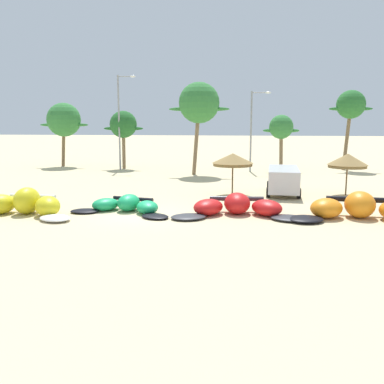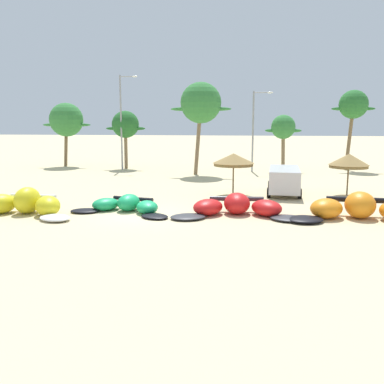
# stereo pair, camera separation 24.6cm
# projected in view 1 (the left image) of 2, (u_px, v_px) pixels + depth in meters

# --- Properties ---
(ground_plane) EXTENTS (260.00, 260.00, 0.00)m
(ground_plane) POSITION_uv_depth(u_px,v_px,m) (142.00, 215.00, 23.21)
(ground_plane) COLOR beige
(kite_left) EXTENTS (6.83, 3.37, 1.48)m
(kite_left) POSITION_uv_depth(u_px,v_px,m) (24.00, 205.00, 23.13)
(kite_left) COLOR white
(kite_left) RESTS_ON ground
(kite_left_of_center) EXTENTS (6.10, 3.47, 0.97)m
(kite_left_of_center) POSITION_uv_depth(u_px,v_px,m) (126.00, 206.00, 23.92)
(kite_left_of_center) COLOR black
(kite_left_of_center) RESTS_ON ground
(kite_center) EXTENTS (7.52, 3.65, 1.18)m
(kite_center) POSITION_uv_depth(u_px,v_px,m) (237.00, 207.00, 23.12)
(kite_center) COLOR #333338
(kite_center) RESTS_ON ground
(kite_right_of_center) EXTENTS (8.01, 4.04, 1.43)m
(kite_right_of_center) POSITION_uv_depth(u_px,v_px,m) (361.00, 209.00, 22.10)
(kite_right_of_center) COLOR black
(kite_right_of_center) RESTS_ON ground
(beach_umbrella_near_van) EXTENTS (2.86, 2.86, 2.92)m
(beach_umbrella_near_van) POSITION_uv_depth(u_px,v_px,m) (233.00, 160.00, 29.07)
(beach_umbrella_near_van) COLOR brown
(beach_umbrella_near_van) RESTS_ON ground
(beach_umbrella_middle) EXTENTS (2.71, 2.71, 2.91)m
(beach_umbrella_middle) POSITION_uv_depth(u_px,v_px,m) (348.00, 161.00, 29.01)
(beach_umbrella_middle) COLOR brown
(beach_umbrella_middle) RESTS_ON ground
(parked_van) EXTENTS (2.55, 5.31, 1.84)m
(parked_van) POSITION_uv_depth(u_px,v_px,m) (283.00, 178.00, 29.84)
(parked_van) COLOR silver
(parked_van) RESTS_ON ground
(palm_leftmost) EXTENTS (5.66, 3.77, 7.15)m
(palm_leftmost) POSITION_uv_depth(u_px,v_px,m) (64.00, 120.00, 47.33)
(palm_leftmost) COLOR brown
(palm_leftmost) RESTS_ON ground
(palm_left) EXTENTS (4.35, 2.90, 6.21)m
(palm_left) POSITION_uv_depth(u_px,v_px,m) (123.00, 125.00, 45.15)
(palm_left) COLOR #7F6647
(palm_left) RESTS_ON ground
(palm_left_of_gap) EXTENTS (5.80, 3.86, 8.75)m
(palm_left_of_gap) POSITION_uv_depth(u_px,v_px,m) (199.00, 103.00, 39.71)
(palm_left_of_gap) COLOR #7F6647
(palm_left_of_gap) RESTS_ON ground
(palm_center_left) EXTENTS (3.69, 2.46, 5.76)m
(palm_center_left) POSITION_uv_depth(u_px,v_px,m) (281.00, 128.00, 43.06)
(palm_center_left) COLOR #7F6647
(palm_center_left) RESTS_ON ground
(palm_center_right) EXTENTS (4.42, 2.95, 8.29)m
(palm_center_right) POSITION_uv_depth(u_px,v_px,m) (351.00, 106.00, 43.60)
(palm_center_right) COLOR brown
(palm_center_right) RESTS_ON ground
(lamppost_west) EXTENTS (1.94, 0.24, 9.77)m
(lamppost_west) POSITION_uv_depth(u_px,v_px,m) (120.00, 118.00, 43.73)
(lamppost_west) COLOR gray
(lamppost_west) RESTS_ON ground
(lamppost_west_center) EXTENTS (1.97, 0.24, 8.05)m
(lamppost_west_center) POSITION_uv_depth(u_px,v_px,m) (253.00, 127.00, 42.29)
(lamppost_west_center) COLOR gray
(lamppost_west_center) RESTS_ON ground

